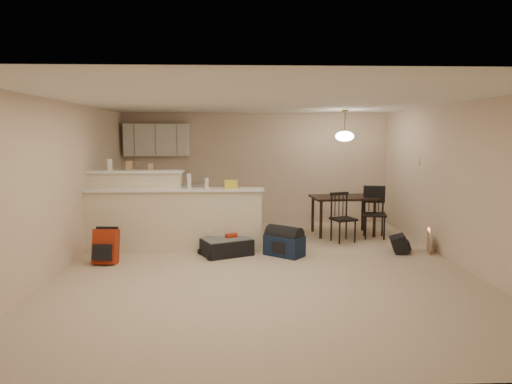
{
  "coord_description": "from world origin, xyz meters",
  "views": [
    {
      "loc": [
        -0.38,
        -6.9,
        1.99
      ],
      "look_at": [
        -0.1,
        0.7,
        1.05
      ],
      "focal_mm": 32.0,
      "sensor_mm": 36.0,
      "label": 1
    }
  ],
  "objects_px": {
    "dining_chair_far": "(374,213)",
    "red_backpack": "(106,246)",
    "dining_table": "(343,201)",
    "dining_chair_near": "(343,218)",
    "black_daypack": "(399,244)",
    "pendant_lamp": "(345,136)",
    "suitcase": "(227,247)",
    "navy_duffel": "(284,245)"
  },
  "relations": [
    {
      "from": "dining_table",
      "to": "pendant_lamp",
      "type": "distance_m",
      "value": 1.31
    },
    {
      "from": "dining_chair_far",
      "to": "red_backpack",
      "type": "relative_size",
      "value": 1.82
    },
    {
      "from": "dining_chair_near",
      "to": "suitcase",
      "type": "bearing_deg",
      "value": -176.21
    },
    {
      "from": "dining_chair_near",
      "to": "pendant_lamp",
      "type": "bearing_deg",
      "value": 59.71
    },
    {
      "from": "dining_table",
      "to": "pendant_lamp",
      "type": "bearing_deg",
      "value": 111.99
    },
    {
      "from": "dining_chair_near",
      "to": "black_daypack",
      "type": "xyz_separation_m",
      "value": [
        0.78,
        -0.85,
        -0.31
      ]
    },
    {
      "from": "suitcase",
      "to": "navy_duffel",
      "type": "bearing_deg",
      "value": -29.62
    },
    {
      "from": "suitcase",
      "to": "navy_duffel",
      "type": "xyz_separation_m",
      "value": [
        0.96,
        -0.08,
        0.04
      ]
    },
    {
      "from": "dining_chair_far",
      "to": "suitcase",
      "type": "xyz_separation_m",
      "value": [
        -2.85,
        -1.18,
        -0.36
      ]
    },
    {
      "from": "pendant_lamp",
      "to": "suitcase",
      "type": "xyz_separation_m",
      "value": [
        -2.31,
        -1.54,
        -1.86
      ]
    },
    {
      "from": "black_daypack",
      "to": "pendant_lamp",
      "type": "bearing_deg",
      "value": 34.29
    },
    {
      "from": "dining_chair_far",
      "to": "dining_chair_near",
      "type": "bearing_deg",
      "value": -144.83
    },
    {
      "from": "dining_chair_near",
      "to": "dining_table",
      "type": "bearing_deg",
      "value": 59.71
    },
    {
      "from": "navy_duffel",
      "to": "black_daypack",
      "type": "bearing_deg",
      "value": 41.45
    },
    {
      "from": "dining_chair_near",
      "to": "navy_duffel",
      "type": "relative_size",
      "value": 1.47
    },
    {
      "from": "red_backpack",
      "to": "dining_chair_far",
      "type": "bearing_deg",
      "value": 24.19
    },
    {
      "from": "dining_chair_near",
      "to": "black_daypack",
      "type": "height_order",
      "value": "dining_chair_near"
    },
    {
      "from": "black_daypack",
      "to": "dining_chair_near",
      "type": "bearing_deg",
      "value": 53.79
    },
    {
      "from": "dining_table",
      "to": "black_daypack",
      "type": "bearing_deg",
      "value": -71.72
    },
    {
      "from": "pendant_lamp",
      "to": "black_daypack",
      "type": "distance_m",
      "value": 2.47
    },
    {
      "from": "red_backpack",
      "to": "black_daypack",
      "type": "distance_m",
      "value": 4.84
    },
    {
      "from": "dining_chair_far",
      "to": "navy_duffel",
      "type": "bearing_deg",
      "value": -135.27
    },
    {
      "from": "dining_chair_near",
      "to": "black_daypack",
      "type": "relative_size",
      "value": 2.75
    },
    {
      "from": "dining_chair_near",
      "to": "suitcase",
      "type": "relative_size",
      "value": 1.18
    },
    {
      "from": "pendant_lamp",
      "to": "dining_chair_far",
      "type": "relative_size",
      "value": 0.63
    },
    {
      "from": "dining_table",
      "to": "dining_chair_near",
      "type": "bearing_deg",
      "value": -106.62
    },
    {
      "from": "suitcase",
      "to": "dining_chair_far",
      "type": "bearing_deg",
      "value": -2.25
    },
    {
      "from": "dining_chair_near",
      "to": "red_backpack",
      "type": "xyz_separation_m",
      "value": [
        -4.04,
        -1.32,
        -0.19
      ]
    },
    {
      "from": "dining_table",
      "to": "navy_duffel",
      "type": "distance_m",
      "value": 2.16
    },
    {
      "from": "dining_table",
      "to": "pendant_lamp",
      "type": "xyz_separation_m",
      "value": [
        -0.0,
        0.0,
        1.31
      ]
    },
    {
      "from": "pendant_lamp",
      "to": "red_backpack",
      "type": "relative_size",
      "value": 1.14
    },
    {
      "from": "dining_chair_far",
      "to": "red_backpack",
      "type": "distance_m",
      "value": 5.0
    },
    {
      "from": "dining_chair_near",
      "to": "suitcase",
      "type": "height_order",
      "value": "dining_chair_near"
    },
    {
      "from": "suitcase",
      "to": "black_daypack",
      "type": "xyz_separation_m",
      "value": [
        2.94,
        0.02,
        0.02
      ]
    },
    {
      "from": "dining_chair_near",
      "to": "black_daypack",
      "type": "distance_m",
      "value": 1.2
    },
    {
      "from": "dining_chair_far",
      "to": "black_daypack",
      "type": "height_order",
      "value": "dining_chair_far"
    },
    {
      "from": "dining_table",
      "to": "dining_chair_far",
      "type": "distance_m",
      "value": 0.67
    },
    {
      "from": "suitcase",
      "to": "dining_table",
      "type": "bearing_deg",
      "value": 8.85
    },
    {
      "from": "dining_chair_near",
      "to": "black_daypack",
      "type": "bearing_deg",
      "value": -65.89
    },
    {
      "from": "suitcase",
      "to": "navy_duffel",
      "type": "height_order",
      "value": "navy_duffel"
    },
    {
      "from": "dining_table",
      "to": "suitcase",
      "type": "height_order",
      "value": "dining_table"
    },
    {
      "from": "pendant_lamp",
      "to": "navy_duffel",
      "type": "distance_m",
      "value": 2.78
    }
  ]
}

